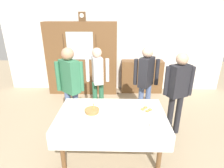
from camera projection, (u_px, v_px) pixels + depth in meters
ground_plane at (112, 144)px, 3.36m from camera, size 12.00×12.00×0.00m
back_wall at (114, 45)px, 5.32m from camera, size 6.40×0.10×2.70m
dining_table at (111, 120)px, 2.90m from camera, size 1.71×1.07×0.75m
wall_cabinet at (82, 59)px, 5.19m from camera, size 1.96×0.46×2.02m
mantel_clock at (82, 17)px, 4.77m from camera, size 0.18×0.11×0.24m
bookshelf_low at (142, 76)px, 5.40m from camera, size 1.19×0.35×0.95m
book_stack at (143, 59)px, 5.21m from camera, size 0.16×0.21×0.09m
tea_cup_near_right at (153, 126)px, 2.54m from camera, size 0.13×0.13×0.06m
tea_cup_mid_left at (75, 110)px, 2.95m from camera, size 0.13×0.13×0.06m
tea_cup_center at (131, 116)px, 2.77m from camera, size 0.13×0.13×0.06m
bread_basket at (92, 110)px, 2.92m from camera, size 0.24×0.24×0.16m
pastry_plate at (146, 110)px, 2.98m from camera, size 0.28×0.28×0.05m
spoon_front_edge at (133, 107)px, 3.09m from camera, size 0.12×0.02×0.01m
spoon_near_right at (80, 104)px, 3.20m from camera, size 0.12×0.02×0.01m
spoon_center at (102, 104)px, 3.19m from camera, size 0.12×0.02×0.01m
person_beside_shelf at (146, 77)px, 3.78m from camera, size 0.52×0.41×1.63m
person_near_right_end at (70, 82)px, 3.42m from camera, size 0.52×0.38×1.68m
person_behind_table_right at (178, 87)px, 3.32m from camera, size 0.52×0.34×1.62m
person_by_cabinet at (98, 75)px, 4.07m from camera, size 0.52×0.40×1.55m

